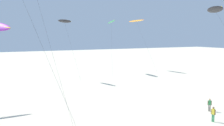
# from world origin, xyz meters

# --- Properties ---
(flying_kite_0) EXTENTS (3.44, 7.83, 13.42)m
(flying_kite_0) POSITION_xyz_m (18.16, 53.48, 12.79)
(flying_kite_0) COLOR green
(flying_kite_0) RESTS_ON ground
(flying_kite_3) EXTENTS (5.23, 9.88, 13.67)m
(flying_kite_3) POSITION_xyz_m (19.16, 22.87, 13.10)
(flying_kite_3) COLOR black
(flying_kite_3) RESTS_ON ground
(flying_kite_4) EXTENTS (3.61, 5.36, 12.96)m
(flying_kite_4) POSITION_xyz_m (4.41, 48.20, 12.35)
(flying_kite_4) COLOR black
(flying_kite_4) RESTS_ON ground
(flying_kite_8) EXTENTS (1.76, 12.32, 13.81)m
(flying_kite_8) POSITION_xyz_m (26.75, 55.21, 13.38)
(flying_kite_8) COLOR orange
(flying_kite_8) RESTS_ON ground
(person_near_left) EXTENTS (0.43, 0.34, 1.60)m
(person_near_left) POSITION_xyz_m (13.67, 18.38, 0.88)
(person_near_left) COLOR slate
(person_near_left) RESTS_ON ground
(person_mid_field) EXTENTS (0.28, 0.49, 1.68)m
(person_mid_field) POSITION_xyz_m (10.92, 15.50, 0.92)
(person_mid_field) COLOR #338E56
(person_mid_field) RESTS_ON ground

